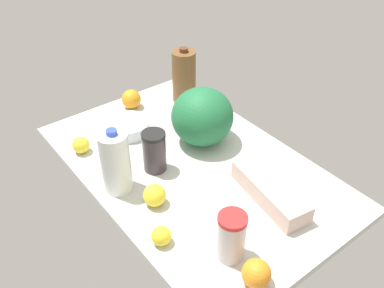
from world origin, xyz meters
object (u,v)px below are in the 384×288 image
Objects in this scene: watermelon at (202,117)px; orange_near_front at (256,273)px; orange_beside_bowl at (131,99)px; shaker_bottle at (154,151)px; milk_jug at (116,162)px; chocolate_milk_jug at (184,76)px; lemon_by_jug at (161,236)px; tumbler_cup at (231,237)px; lemon_loose at (81,145)px; mixing_bowl at (129,127)px; egg_carton at (270,191)px; lemon_far_back at (155,195)px.

watermelon is 70.50cm from orange_near_front.
watermelon reaches higher than orange_beside_bowl.
shaker_bottle is at bearing 159.73° from orange_beside_bowl.
watermelon is 41.88cm from milk_jug.
chocolate_milk_jug is 4.14× the size of lemon_by_jug.
milk_jug is 60.30cm from orange_near_front.
tumbler_cup is 2.43× the size of lemon_loose.
mixing_bowl is 32.87cm from watermelon.
orange_beside_bowl reaches higher than egg_carton.
lemon_by_jug is (6.96, 40.89, -0.44)cm from egg_carton.
shaker_bottle is at bearing -34.30° from lemon_far_back.
lemon_far_back reaches higher than mixing_bowl.
shaker_bottle is 2.58× the size of lemon_by_jug.
lemon_far_back is 1.16× the size of lemon_loose.
lemon_loose reaches higher than mixing_bowl.
watermelon is (41.32, -3.08, 8.16)cm from egg_carton.
lemon_by_jug is (-65.13, 58.04, -9.17)cm from chocolate_milk_jug.
egg_carton is at bearing -164.80° from mixing_bowl.
milk_jug reaches higher than tumbler_cup.
shaker_bottle reaches higher than egg_carton.
orange_near_front is at bearing 153.67° from watermelon.
milk_jug is at bearing 21.07° from lemon_far_back.
milk_jug is at bearing 93.16° from shaker_bottle.
lemon_far_back is 44.30cm from orange_near_front.
lemon_by_jug is at bearing 155.02° from orange_beside_bowl.
orange_beside_bowl is at bearing -35.27° from mixing_bowl.
orange_beside_bowl is 37.28cm from lemon_loose.
tumbler_cup is at bearing 174.05° from shaker_bottle.
chocolate_milk_jug is 3.84× the size of lemon_loose.
milk_jug is at bearing 13.66° from tumbler_cup.
shaker_bottle reaches higher than orange_beside_bowl.
chocolate_milk_jug is 3.01× the size of orange_beside_bowl.
shaker_bottle is 36.82cm from lemon_by_jug.
lemon_by_jug is at bearing 149.10° from shaker_bottle.
lemon_by_jug is (-58.13, 23.20, 0.56)cm from mixing_bowl.
tumbler_cup reaches higher than shaker_bottle.
egg_carton is at bearing -134.05° from milk_jug.
shaker_bottle reaches higher than orange_near_front.
shaker_bottle is at bearing -5.95° from tumbler_cup.
shaker_bottle reaches higher than lemon_loose.
egg_carton is at bearing -149.92° from shaker_bottle.
lemon_far_back is at bearing -170.79° from lemon_loose.
tumbler_cup is at bearing 149.37° from watermelon.
tumbler_cup is at bearing -166.34° from milk_jug.
lemon_by_jug is 81.89cm from orange_beside_bowl.
orange_beside_bowl is at bearing -24.98° from lemon_by_jug.
chocolate_milk_jug reaches higher than lemon_far_back.
watermelon is 56.46cm from lemon_by_jug.
lemon_far_back is at bearing 134.73° from chocolate_milk_jug.
lemon_far_back is 64.41cm from orange_beside_bowl.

